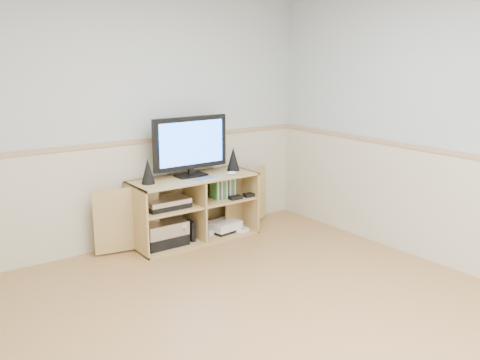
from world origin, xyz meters
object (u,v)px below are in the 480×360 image
Objects in this scene: monitor at (190,144)px; keyboard at (206,178)px; game_consoles at (222,227)px; media_cabinet at (191,207)px.

monitor reaches higher than keyboard.
monitor is 1.77× the size of game_consoles.
keyboard is 0.66m from game_consoles.
monitor is 2.83× the size of keyboard.
media_cabinet is 7.07× the size of keyboard.
monitor reaches higher than media_cabinet.
keyboard is at bearing -155.32° from game_consoles.
keyboard reaches higher than media_cabinet.
monitor is at bearing 92.40° from keyboard.
media_cabinet is 0.64m from monitor.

